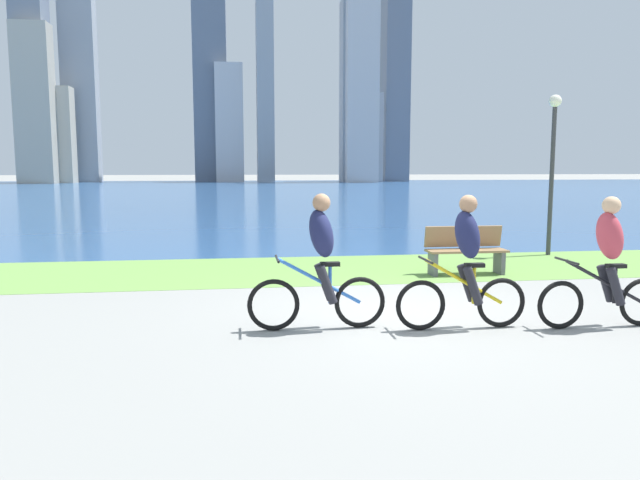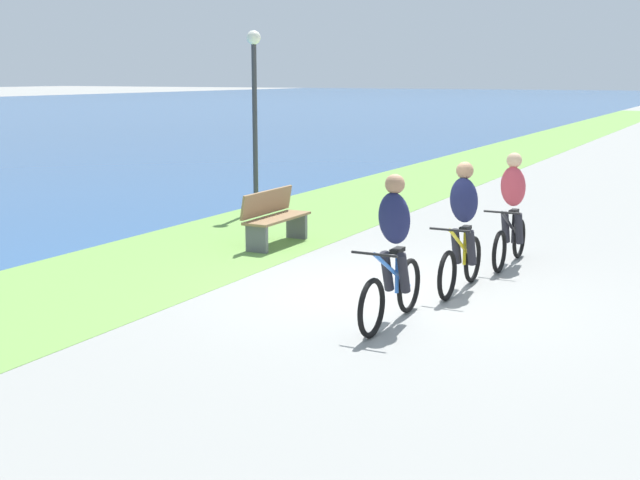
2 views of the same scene
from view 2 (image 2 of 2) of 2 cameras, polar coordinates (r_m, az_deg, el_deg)
The scene contains 7 objects.
ground_plane at distance 10.81m, azimuth 4.72°, elevation -3.61°, with size 300.00×300.00×0.00m, color gray.
grass_strip_bayside at distance 12.68m, azimuth -11.12°, elevation -1.56°, with size 120.00×3.32×0.01m, color #6B9947.
cyclist_lead at distance 9.33m, azimuth 4.99°, elevation -0.71°, with size 1.72×0.52×1.69m.
cyclist_trailing at distance 10.90m, azimuth 9.65°, elevation 0.88°, with size 1.67×0.52×1.67m.
cyclist_distant_rear at distance 12.53m, azimuth 12.89°, elevation 2.06°, with size 1.71×0.52×1.65m.
bench_near_path at distance 13.74m, azimuth -3.12°, elevation 1.51°, with size 1.50×0.47×0.90m.
lamppost_tall at distance 17.03m, azimuth -4.47°, elevation 9.90°, with size 0.28×0.28×3.60m.
Camera 2 is at (-9.67, -3.98, 2.75)m, focal length 47.16 mm.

